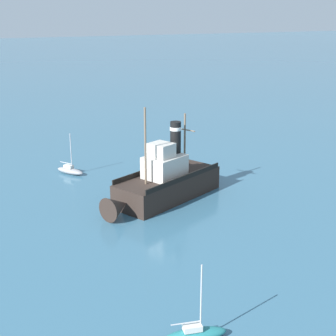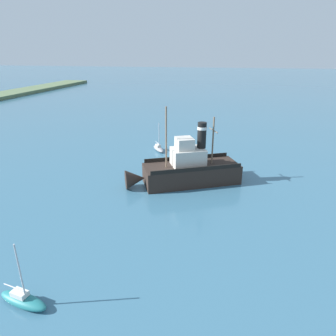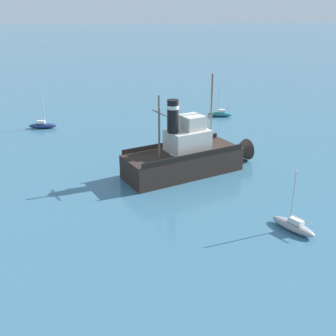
% 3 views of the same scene
% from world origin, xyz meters
% --- Properties ---
extents(ground_plane, '(600.00, 600.00, 0.00)m').
position_xyz_m(ground_plane, '(0.00, 0.00, 0.00)').
color(ground_plane, '#38667F').
extents(old_tugboat, '(9.29, 14.44, 9.90)m').
position_xyz_m(old_tugboat, '(-0.12, 0.62, 1.83)').
color(old_tugboat, '#2D231E').
rests_on(old_tugboat, ground).
extents(sailboat_navy, '(1.15, 3.81, 4.90)m').
position_xyz_m(sailboat_navy, '(-17.68, -17.53, 0.43)').
color(sailboat_navy, navy).
rests_on(sailboat_navy, ground).
extents(sailboat_teal, '(1.75, 3.93, 4.90)m').
position_xyz_m(sailboat_teal, '(-22.15, 8.21, 0.43)').
color(sailboat_teal, '#23757A').
rests_on(sailboat_teal, ground).
extents(sailboat_grey, '(3.77, 3.04, 4.90)m').
position_xyz_m(sailboat_grey, '(12.11, 7.35, 0.43)').
color(sailboat_grey, gray).
rests_on(sailboat_grey, ground).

